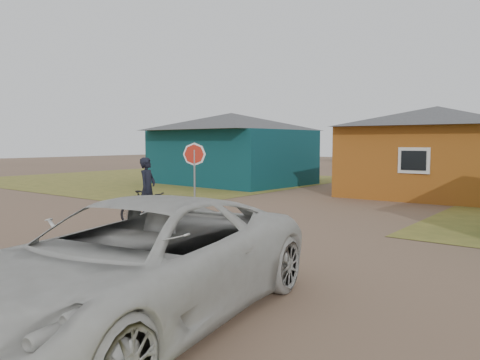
% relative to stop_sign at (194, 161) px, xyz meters
% --- Properties ---
extents(ground, '(120.00, 120.00, 0.00)m').
position_rel_stop_sign_xyz_m(ground, '(2.47, -4.01, -1.73)').
color(ground, brown).
extents(grass_nw, '(20.00, 18.00, 0.00)m').
position_rel_stop_sign_xyz_m(grass_nw, '(-11.53, 8.99, -1.72)').
color(grass_nw, olive).
rests_on(grass_nw, ground).
extents(house_teal, '(8.93, 7.08, 4.00)m').
position_rel_stop_sign_xyz_m(house_teal, '(-6.03, 9.49, 0.33)').
color(house_teal, '#0A333A').
rests_on(house_teal, ground).
extents(house_yellow, '(7.72, 6.76, 3.90)m').
position_rel_stop_sign_xyz_m(house_yellow, '(4.97, 9.98, 0.27)').
color(house_yellow, '#9A5117').
rests_on(house_yellow, ground).
extents(house_pale_west, '(7.04, 6.15, 3.60)m').
position_rel_stop_sign_xyz_m(house_pale_west, '(-3.53, 29.99, 0.13)').
color(house_pale_west, '#A3B097').
rests_on(house_pale_west, ground).
extents(house_pale_north, '(6.28, 5.81, 3.40)m').
position_rel_stop_sign_xyz_m(house_pale_north, '(-11.53, 41.99, 0.02)').
color(house_pale_north, '#A3B097').
rests_on(house_pale_north, ground).
extents(stop_sign, '(0.76, 0.16, 2.34)m').
position_rel_stop_sign_xyz_m(stop_sign, '(0.00, 0.00, 0.00)').
color(stop_sign, gray).
rests_on(stop_sign, ground).
extents(cyclist, '(1.78, 1.06, 1.94)m').
position_rel_stop_sign_xyz_m(cyclist, '(0.87, -2.80, -1.02)').
color(cyclist, black).
rests_on(cyclist, ground).
extents(vehicle, '(3.64, 6.19, 1.61)m').
position_rel_stop_sign_xyz_m(vehicle, '(5.95, -7.45, -0.92)').
color(vehicle, beige).
rests_on(vehicle, ground).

